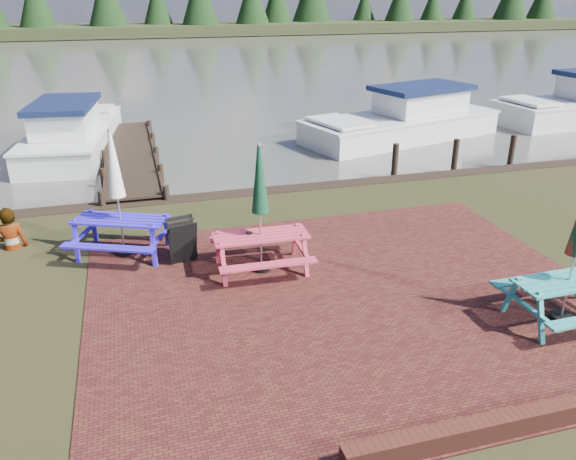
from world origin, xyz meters
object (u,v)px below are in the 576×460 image
Objects in this scene: picnic_table_red at (261,229)px; chalkboard at (183,241)px; jetty at (131,155)px; boat_near at (405,122)px; picnic_table_teal at (571,273)px; picnic_table_blue at (120,213)px; person at (4,209)px; boat_jetty at (72,135)px.

chalkboard is at bearing 151.94° from picnic_table_red.
chalkboard is 0.10× the size of jetty.
chalkboard is 12.68m from boat_near.
picnic_table_teal is 0.96× the size of picnic_table_blue.
picnic_table_blue reaches higher than chalkboard.
picnic_table_red reaches higher than person.
picnic_table_red is at bearing 146.61° from person.
picnic_table_teal is at bearing -33.78° from picnic_table_red.
jetty is (-6.64, 11.88, -0.76)m from picnic_table_teal.
picnic_table_red is 2.82× the size of chalkboard.
picnic_table_blue is 9.46m from boat_jetty.
boat_jetty is at bearing 120.37° from picnic_table_teal.
picnic_table_blue is 2.46m from person.
person is at bearing 155.14° from picnic_table_red.
boat_near is at bearing 4.15° from jetty.
boat_jetty is 12.01m from boat_near.
boat_near is at bearing 73.69° from picnic_table_teal.
picnic_table_red is at bearing -42.21° from chalkboard.
picnic_table_teal reaches higher than boat_near.
boat_near is at bearing 0.78° from boat_jetty.
chalkboard is (1.15, -0.69, -0.45)m from picnic_table_blue.
person is (-12.65, -7.11, 0.48)m from boat_near.
picnic_table_red is at bearing -62.12° from boat_jetty.
picnic_table_teal is 6.99m from chalkboard.
picnic_table_teal is 5.36m from picnic_table_red.
picnic_table_blue is 2.91× the size of chalkboard.
boat_jetty is at bearing 132.77° from jetty.
picnic_table_blue is 7.34m from jetty.
boat_jetty is at bearing 92.58° from chalkboard.
jetty is (-0.85, 7.98, -0.35)m from chalkboard.
person is at bearing -87.89° from boat_jetty.
boat_jetty is at bearing 123.28° from picnic_table_blue.
picnic_table_blue reaches higher than boat_jetty.
chalkboard is 3.81m from person.
person is (-9.22, 5.50, 0.04)m from picnic_table_teal.
jetty is at bearing 83.45° from chalkboard.
chalkboard is 10.36m from boat_jetty.
boat_near is (7.80, 9.51, -0.45)m from picnic_table_red.
picnic_table_red is 12.31m from boat_near.
jetty is at bearing 105.99° from picnic_table_red.
person is at bearing -112.02° from jetty.
picnic_table_teal is 2.79× the size of chalkboard.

